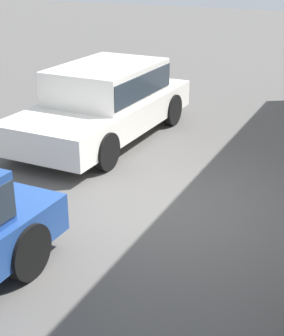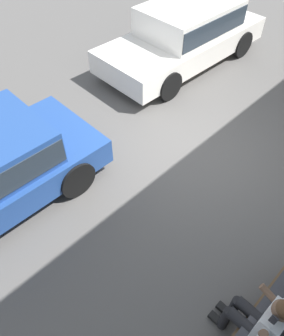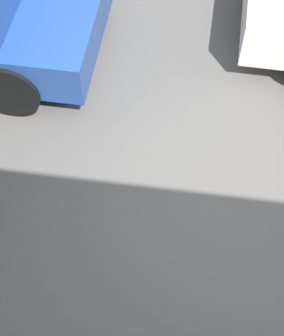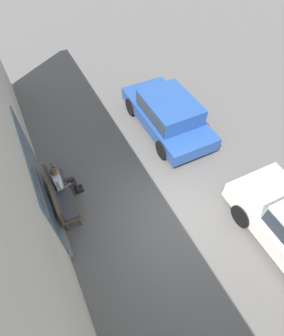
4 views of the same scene
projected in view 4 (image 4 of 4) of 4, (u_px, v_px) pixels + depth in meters
ground_plane at (176, 217)px, 7.83m from camera, size 60.00×60.00×0.00m
building_facade at (30, 219)px, 4.67m from camera, size 18.00×0.51×5.68m
bench at (58, 194)px, 7.65m from camera, size 1.93×0.55×1.02m
person_on_phone at (62, 181)px, 7.78m from camera, size 0.73×0.74×1.36m
parked_car_mid at (168, 112)px, 9.67m from camera, size 4.23×2.01×1.37m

